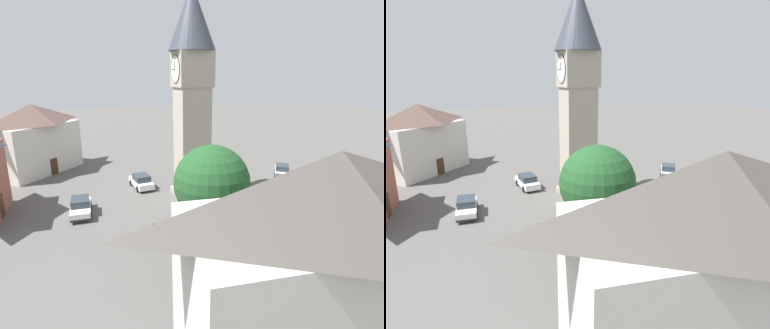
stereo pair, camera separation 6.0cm
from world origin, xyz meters
TOP-DOWN VIEW (x-y plane):
  - ground_plane at (0.00, 0.00)m, footprint 200.00×200.00m
  - clock_tower at (0.00, 0.00)m, footprint 4.52×4.52m
  - car_blue_kerb at (-1.02, 11.20)m, footprint 4.24×2.04m
  - car_silver_kerb at (-13.00, -2.85)m, footprint 4.43×2.71m
  - car_red_corner at (1.61, -12.67)m, footprint 4.32×3.81m
  - car_white_side at (4.07, 4.55)m, footprint 4.29×2.15m
  - pedestrian at (-8.49, 6.36)m, footprint 0.40×0.45m
  - tree at (-10.63, 2.69)m, footprint 5.29×5.29m
  - building_shop_left at (14.95, 15.81)m, footprint 11.98×11.77m
  - building_corner_back at (-21.37, 2.89)m, footprint 7.16×12.01m
  - road_sign at (-7.38, -2.54)m, footprint 0.60×0.07m

SIDE VIEW (x-z plane):
  - ground_plane at x=0.00m, z-range 0.00..0.00m
  - car_blue_kerb at x=-1.02m, z-range 0.00..1.53m
  - car_silver_kerb at x=-13.00m, z-range 0.00..1.53m
  - car_red_corner at x=1.61m, z-range 0.00..1.53m
  - car_white_side at x=4.07m, z-range 0.00..1.53m
  - pedestrian at x=-8.49m, z-range 0.16..1.86m
  - road_sign at x=-7.38m, z-range 0.50..3.30m
  - building_shop_left at x=14.95m, z-range 0.09..8.90m
  - building_corner_back at x=-21.37m, z-range 0.09..9.80m
  - tree at x=-10.63m, z-range 1.20..8.91m
  - clock_tower at x=0.00m, z-range 1.71..22.16m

